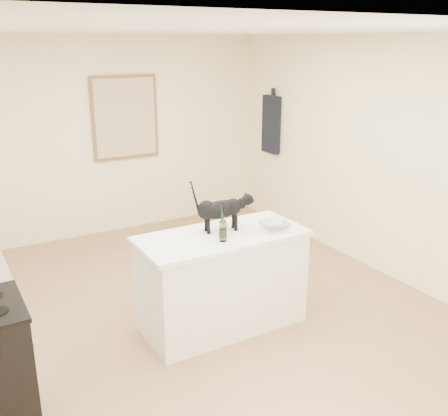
% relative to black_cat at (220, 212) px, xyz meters
% --- Properties ---
extents(floor, '(5.50, 5.50, 0.00)m').
position_rel_black_cat_xyz_m(floor, '(-0.13, 0.12, -1.08)').
color(floor, '#9F7654').
rests_on(floor, ground).
extents(ceiling, '(5.50, 5.50, 0.00)m').
position_rel_black_cat_xyz_m(ceiling, '(-0.13, 0.12, 1.52)').
color(ceiling, white).
rests_on(ceiling, ground).
extents(wall_back, '(4.50, 0.00, 4.50)m').
position_rel_black_cat_xyz_m(wall_back, '(-0.13, 2.87, 0.22)').
color(wall_back, '#FFEBC5').
rests_on(wall_back, ground).
extents(wall_right, '(0.00, 5.50, 5.50)m').
position_rel_black_cat_xyz_m(wall_right, '(2.12, 0.12, 0.22)').
color(wall_right, '#FFEBC5').
rests_on(wall_right, ground).
extents(island_base, '(1.44, 0.67, 0.86)m').
position_rel_black_cat_xyz_m(island_base, '(-0.03, -0.08, -0.65)').
color(island_base, white).
rests_on(island_base, floor).
extents(island_top, '(1.50, 0.70, 0.04)m').
position_rel_black_cat_xyz_m(island_top, '(-0.03, -0.08, -0.20)').
color(island_top, white).
rests_on(island_top, island_base).
extents(artwork_frame, '(0.90, 0.03, 1.10)m').
position_rel_black_cat_xyz_m(artwork_frame, '(0.17, 2.84, 0.47)').
color(artwork_frame, brown).
rests_on(artwork_frame, wall_back).
extents(artwork_canvas, '(0.82, 0.00, 1.02)m').
position_rel_black_cat_xyz_m(artwork_canvas, '(0.17, 2.82, 0.47)').
color(artwork_canvas, beige).
rests_on(artwork_canvas, wall_back).
extents(hanging_garment, '(0.08, 0.34, 0.80)m').
position_rel_black_cat_xyz_m(hanging_garment, '(2.06, 2.17, 0.32)').
color(hanging_garment, black).
rests_on(hanging_garment, wall_right).
extents(black_cat, '(0.53, 0.25, 0.36)m').
position_rel_black_cat_xyz_m(black_cat, '(0.00, 0.00, 0.00)').
color(black_cat, black).
rests_on(black_cat, island_top).
extents(wine_bottle, '(0.08, 0.08, 0.31)m').
position_rel_black_cat_xyz_m(wine_bottle, '(-0.10, -0.23, -0.03)').
color(wine_bottle, '#245622').
rests_on(wine_bottle, island_top).
extents(glass_bowl, '(0.30, 0.30, 0.07)m').
position_rel_black_cat_xyz_m(glass_bowl, '(0.44, -0.22, -0.15)').
color(glass_bowl, silver).
rests_on(glass_bowl, island_top).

